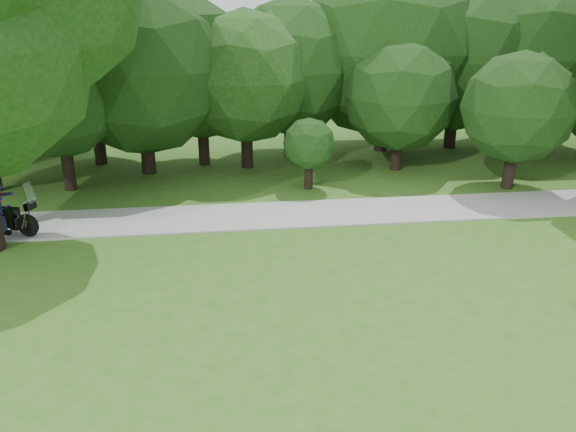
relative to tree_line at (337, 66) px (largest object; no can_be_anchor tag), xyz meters
name	(u,v)px	position (x,y,z in m)	size (l,w,h in m)	color
ground	(499,373)	(-0.08, -14.57, -3.62)	(100.00, 100.00, 0.00)	#34651D
walkway	(375,211)	(-0.08, -6.57, -3.59)	(60.00, 2.20, 0.06)	#9B9B96
tree_line	(337,66)	(0.00, 0.00, 0.00)	(40.17, 12.02, 7.76)	black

